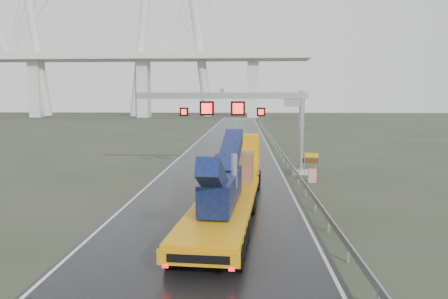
{
  "coord_description": "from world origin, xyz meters",
  "views": [
    {
      "loc": [
        1.95,
        -19.96,
        6.45
      ],
      "look_at": [
        0.63,
        8.42,
        3.2
      ],
      "focal_mm": 35.0,
      "sensor_mm": 36.0,
      "label": 1
    }
  ],
  "objects_px": {
    "heavy_haul_truck": "(233,177)",
    "striped_barrier": "(312,176)",
    "exit_sign_pair": "(310,160)",
    "sign_gantry": "(246,109)"
  },
  "relations": [
    {
      "from": "sign_gantry",
      "to": "striped_barrier",
      "type": "distance_m",
      "value": 8.28
    },
    {
      "from": "sign_gantry",
      "to": "heavy_haul_truck",
      "type": "distance_m",
      "value": 12.37
    },
    {
      "from": "heavy_haul_truck",
      "to": "exit_sign_pair",
      "type": "distance_m",
      "value": 11.03
    },
    {
      "from": "sign_gantry",
      "to": "exit_sign_pair",
      "type": "relative_size",
      "value": 6.79
    },
    {
      "from": "sign_gantry",
      "to": "exit_sign_pair",
      "type": "xyz_separation_m",
      "value": [
        5.24,
        -2.53,
        -4.08
      ]
    },
    {
      "from": "heavy_haul_truck",
      "to": "striped_barrier",
      "type": "xyz_separation_m",
      "value": [
        6.01,
        7.74,
        -1.26
      ]
    },
    {
      "from": "heavy_haul_truck",
      "to": "exit_sign_pair",
      "type": "bearing_deg",
      "value": 61.1
    },
    {
      "from": "sign_gantry",
      "to": "striped_barrier",
      "type": "height_order",
      "value": "sign_gantry"
    },
    {
      "from": "sign_gantry",
      "to": "exit_sign_pair",
      "type": "distance_m",
      "value": 7.1
    },
    {
      "from": "heavy_haul_truck",
      "to": "exit_sign_pair",
      "type": "xyz_separation_m",
      "value": [
        6.07,
        9.2,
        -0.25
      ]
    }
  ]
}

